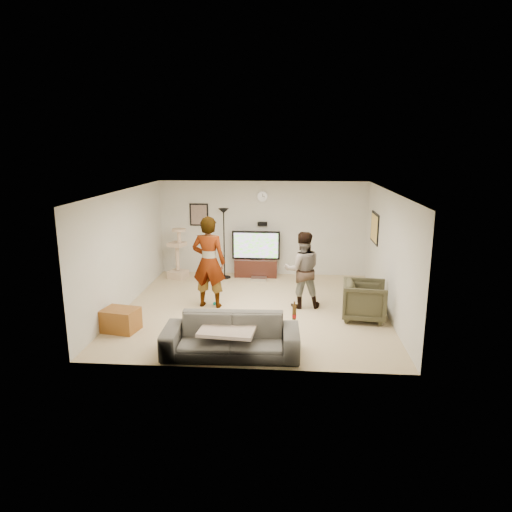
# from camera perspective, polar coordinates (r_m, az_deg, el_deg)

# --- Properties ---
(floor) EXTENTS (5.50, 5.50, 0.02)m
(floor) POSITION_cam_1_polar(r_m,az_deg,el_deg) (9.86, -0.22, -6.56)
(floor) COLOR tan
(floor) RESTS_ON ground
(ceiling) EXTENTS (5.50, 5.50, 0.02)m
(ceiling) POSITION_cam_1_polar(r_m,az_deg,el_deg) (9.30, -0.24, 8.17)
(ceiling) COLOR silver
(ceiling) RESTS_ON wall_back
(wall_back) EXTENTS (5.50, 0.04, 2.50)m
(wall_back) POSITION_cam_1_polar(r_m,az_deg,el_deg) (12.19, 0.81, 3.47)
(wall_back) COLOR beige
(wall_back) RESTS_ON floor
(wall_front) EXTENTS (5.50, 0.04, 2.50)m
(wall_front) POSITION_cam_1_polar(r_m,az_deg,el_deg) (6.87, -2.08, -4.55)
(wall_front) COLOR beige
(wall_front) RESTS_ON floor
(wall_left) EXTENTS (0.04, 5.50, 2.50)m
(wall_left) POSITION_cam_1_polar(r_m,az_deg,el_deg) (10.10, -15.98, 0.83)
(wall_left) COLOR beige
(wall_left) RESTS_ON floor
(wall_right) EXTENTS (0.04, 5.50, 2.50)m
(wall_right) POSITION_cam_1_polar(r_m,az_deg,el_deg) (9.69, 16.21, 0.28)
(wall_right) COLOR beige
(wall_right) RESTS_ON floor
(wall_clock) EXTENTS (0.26, 0.04, 0.26)m
(wall_clock) POSITION_cam_1_polar(r_m,az_deg,el_deg) (12.05, 0.82, 7.43)
(wall_clock) COLOR silver
(wall_clock) RESTS_ON wall_back
(wall_speaker) EXTENTS (0.25, 0.10, 0.10)m
(wall_speaker) POSITION_cam_1_polar(r_m,az_deg,el_deg) (12.11, 0.80, 4.03)
(wall_speaker) COLOR black
(wall_speaker) RESTS_ON wall_back
(picture_back) EXTENTS (0.42, 0.03, 0.52)m
(picture_back) POSITION_cam_1_polar(r_m,az_deg,el_deg) (12.34, -7.12, 5.14)
(picture_back) COLOR #756157
(picture_back) RESTS_ON wall_back
(picture_right) EXTENTS (0.03, 0.78, 0.62)m
(picture_right) POSITION_cam_1_polar(r_m,az_deg,el_deg) (11.17, 14.57, 3.41)
(picture_right) COLOR #DDB55A
(picture_right) RESTS_ON wall_right
(tv_stand) EXTENTS (1.12, 0.45, 0.47)m
(tv_stand) POSITION_cam_1_polar(r_m,az_deg,el_deg) (12.19, 0.01, -1.43)
(tv_stand) COLOR #33160F
(tv_stand) RESTS_ON floor
(console_box) EXTENTS (0.40, 0.30, 0.07)m
(console_box) POSITION_cam_1_polar(r_m,az_deg,el_deg) (11.85, 0.36, -2.86)
(console_box) COLOR silver
(console_box) RESTS_ON floor
(tv) EXTENTS (1.26, 0.08, 0.75)m
(tv) POSITION_cam_1_polar(r_m,az_deg,el_deg) (12.04, 0.01, 1.36)
(tv) COLOR black
(tv) RESTS_ON tv_stand
(tv_screen) EXTENTS (1.16, 0.01, 0.66)m
(tv_screen) POSITION_cam_1_polar(r_m,az_deg,el_deg) (12.00, -0.01, 1.32)
(tv_screen) COLOR #4DDC10
(tv_screen) RESTS_ON tv
(floor_lamp) EXTENTS (0.32, 0.32, 1.83)m
(floor_lamp) POSITION_cam_1_polar(r_m,az_deg,el_deg) (11.88, -4.00, 1.53)
(floor_lamp) COLOR black
(floor_lamp) RESTS_ON floor
(cat_tree) EXTENTS (0.54, 0.54, 1.33)m
(cat_tree) POSITION_cam_1_polar(r_m,az_deg,el_deg) (12.06, -9.80, 0.33)
(cat_tree) COLOR #C6A98C
(cat_tree) RESTS_ON floor
(person_left) EXTENTS (0.77, 0.55, 1.97)m
(person_left) POSITION_cam_1_polar(r_m,az_deg,el_deg) (9.74, -5.90, -0.76)
(person_left) COLOR gray
(person_left) RESTS_ON floor
(person_right) EXTENTS (0.87, 0.71, 1.65)m
(person_right) POSITION_cam_1_polar(r_m,az_deg,el_deg) (9.77, 5.79, -1.71)
(person_right) COLOR navy
(person_right) RESTS_ON floor
(sofa) EXTENTS (2.27, 0.95, 0.66)m
(sofa) POSITION_cam_1_polar(r_m,az_deg,el_deg) (7.67, -3.12, -9.94)
(sofa) COLOR #4F4D47
(sofa) RESTS_ON floor
(throw_blanket) EXTENTS (0.96, 0.78, 0.06)m
(throw_blanket) POSITION_cam_1_polar(r_m,az_deg,el_deg) (7.63, -3.53, -9.13)
(throw_blanket) COLOR #C7AD9B
(throw_blanket) RESTS_ON sofa
(beer_bottle) EXTENTS (0.06, 0.06, 0.25)m
(beer_bottle) POSITION_cam_1_polar(r_m,az_deg,el_deg) (7.44, 4.80, -6.96)
(beer_bottle) COLOR #50320F
(beer_bottle) RESTS_ON sofa
(armchair) EXTENTS (0.94, 0.92, 0.77)m
(armchair) POSITION_cam_1_polar(r_m,az_deg,el_deg) (9.40, 13.37, -5.42)
(armchair) COLOR #3B3926
(armchair) RESTS_ON floor
(side_table) EXTENTS (0.72, 0.59, 0.43)m
(side_table) POSITION_cam_1_polar(r_m,az_deg,el_deg) (9.00, -16.53, -7.64)
(side_table) COLOR brown
(side_table) RESTS_ON floor
(toy_ball) EXTENTS (0.07, 0.07, 0.07)m
(toy_ball) POSITION_cam_1_polar(r_m,az_deg,el_deg) (10.07, -5.19, -5.91)
(toy_ball) COLOR #0D8F88
(toy_ball) RESTS_ON floor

